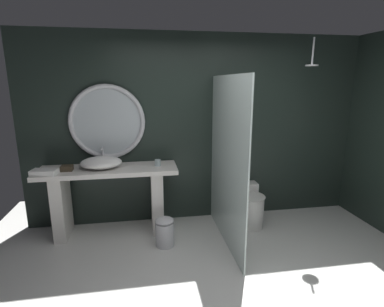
% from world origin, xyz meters
% --- Properties ---
extents(ground_plane, '(5.76, 5.76, 0.00)m').
position_xyz_m(ground_plane, '(0.00, 0.00, 0.00)').
color(ground_plane, silver).
extents(back_wall_panel, '(4.80, 0.10, 2.60)m').
position_xyz_m(back_wall_panel, '(0.00, 1.90, 1.30)').
color(back_wall_panel, '#1E2823').
rests_on(back_wall_panel, ground_plane).
extents(vanity_counter, '(1.74, 0.53, 0.89)m').
position_xyz_m(vanity_counter, '(-1.25, 1.56, 0.56)').
color(vanity_counter, silver).
rests_on(vanity_counter, ground_plane).
extents(vessel_sink, '(0.51, 0.42, 0.23)m').
position_xyz_m(vessel_sink, '(-1.33, 1.58, 0.96)').
color(vessel_sink, white).
rests_on(vessel_sink, vanity_counter).
extents(tumbler_cup, '(0.08, 0.08, 0.08)m').
position_xyz_m(tumbler_cup, '(-0.62, 1.57, 0.93)').
color(tumbler_cup, silver).
rests_on(tumbler_cup, vanity_counter).
extents(tissue_box, '(0.14, 0.12, 0.07)m').
position_xyz_m(tissue_box, '(-1.74, 1.53, 0.92)').
color(tissue_box, '#3D3323').
rests_on(tissue_box, vanity_counter).
extents(round_wall_mirror, '(0.98, 0.06, 0.98)m').
position_xyz_m(round_wall_mirror, '(-1.25, 1.81, 1.44)').
color(round_wall_mirror, silver).
extents(shower_glass_panel, '(0.02, 1.49, 2.03)m').
position_xyz_m(shower_glass_panel, '(0.18, 1.11, 1.02)').
color(shower_glass_panel, silver).
rests_on(shower_glass_panel, ground_plane).
extents(rain_shower_head, '(0.16, 0.16, 0.35)m').
position_xyz_m(rain_shower_head, '(1.36, 1.44, 2.21)').
color(rain_shower_head, silver).
extents(toilet, '(0.38, 0.57, 0.54)m').
position_xyz_m(toilet, '(0.62, 1.48, 0.27)').
color(toilet, white).
rests_on(toilet, ground_plane).
extents(waste_bin, '(0.23, 0.23, 0.36)m').
position_xyz_m(waste_bin, '(-0.58, 1.10, 0.18)').
color(waste_bin, silver).
rests_on(waste_bin, ground_plane).
extents(folded_hand_towel, '(0.31, 0.20, 0.06)m').
position_xyz_m(folded_hand_towel, '(-1.96, 1.40, 0.92)').
color(folded_hand_towel, white).
rests_on(folded_hand_towel, vanity_counter).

